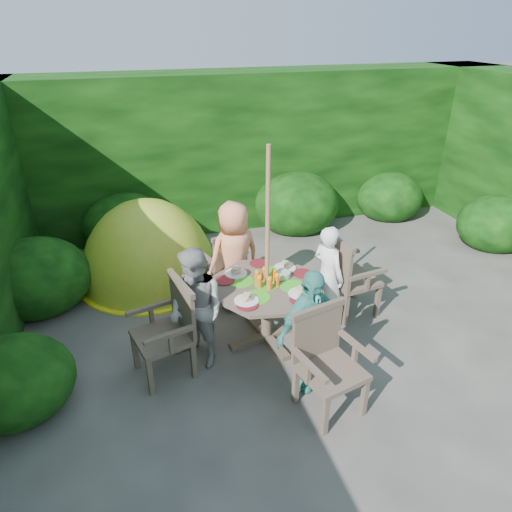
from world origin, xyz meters
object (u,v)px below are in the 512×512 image
object	(u,v)px
parasol_pole	(267,252)
garden_chair_right	(347,275)
child_left	(197,309)
child_right	(328,275)
dome_tent	(151,277)
garden_chair_left	(169,328)
child_back	(234,256)
garden_chair_front	(326,360)
garden_chair_back	(225,261)
patio_table	(267,293)
child_front	(309,331)

from	to	relation	value
parasol_pole	garden_chair_right	bearing A→B (deg)	11.57
parasol_pole	child_left	distance (m)	0.92
child_right	dome_tent	xyz separation A→B (m)	(-1.90, 1.62, -0.61)
garden_chair_right	parasol_pole	bearing A→B (deg)	93.69
garden_chair_left	child_back	distance (m)	1.36
garden_chair_front	parasol_pole	bearing A→B (deg)	87.82
garden_chair_back	garden_chair_front	world-z (taller)	garden_chair_front
garden_chair_right	child_right	distance (m)	0.30
garden_chair_right	garden_chair_back	world-z (taller)	garden_chair_right
patio_table	child_left	world-z (taller)	child_left
child_left	child_front	xyz separation A→B (m)	(0.94, -0.63, -0.01)
garden_chair_right	child_back	distance (m)	1.36
garden_chair_right	child_back	size ratio (longest dim) A/B	0.72
patio_table	garden_chair_back	world-z (taller)	garden_chair_back
child_left	child_right	bearing A→B (deg)	70.84
child_back	garden_chair_front	bearing A→B (deg)	87.81
patio_table	child_back	bearing A→B (deg)	101.60
garden_chair_back	child_left	distance (m)	1.38
child_back	dome_tent	bearing A→B (deg)	-59.30
child_left	garden_chair_right	bearing A→B (deg)	70.99
garden_chair_back	child_left	xyz separation A→B (m)	(-0.58, -1.24, 0.18)
dome_tent	child_left	bearing A→B (deg)	-88.52
garden_chair_right	child_right	xyz separation A→B (m)	(-0.29, -0.06, 0.08)
garden_chair_left	child_right	xyz separation A→B (m)	(1.86, 0.37, 0.09)
parasol_pole	child_back	distance (m)	0.90
child_right	child_back	xyz separation A→B (m)	(-0.94, 0.63, 0.08)
child_left	dome_tent	xyz separation A→B (m)	(-0.34, 1.94, -0.65)
child_front	garden_chair_back	bearing A→B (deg)	81.37
patio_table	child_back	size ratio (longest dim) A/B	1.06
garden_chair_right	child_right	size ratio (longest dim) A/B	0.81
child_left	garden_chair_front	bearing A→B (deg)	16.87
garden_chair_left	child_left	bearing A→B (deg)	85.84
garden_chair_right	child_front	size ratio (longest dim) A/B	0.78
garden_chair_right	garden_chair_front	distance (m)	1.55
patio_table	dome_tent	distance (m)	2.19
child_left	child_back	bearing A→B (deg)	115.84
garden_chair_left	child_back	xyz separation A→B (m)	(0.92, 0.99, 0.17)
child_right	child_front	size ratio (longest dim) A/B	0.96
child_front	parasol_pole	bearing A→B (deg)	81.64
garden_chair_front	child_left	xyz separation A→B (m)	(-1.00, 0.92, 0.14)
garden_chair_left	child_front	world-z (taller)	child_front
garden_chair_right	garden_chair_left	distance (m)	2.19
garden_chair_left	garden_chair_right	bearing A→B (deg)	86.79
parasol_pole	garden_chair_back	world-z (taller)	parasol_pole
patio_table	child_left	distance (m)	0.81
garden_chair_left	child_front	distance (m)	1.36
garden_chair_right	garden_chair_back	size ratio (longest dim) A/B	1.14
parasol_pole	garden_chair_left	world-z (taller)	parasol_pole
garden_chair_front	child_back	world-z (taller)	child_back
child_right	garden_chair_front	bearing A→B (deg)	134.81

